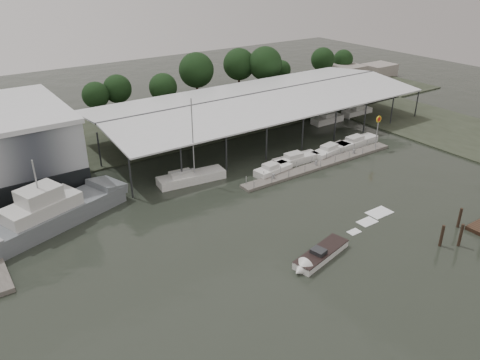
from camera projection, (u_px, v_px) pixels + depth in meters
ground at (286, 224)px, 54.39m from camera, size 200.00×200.00×0.00m
land_strip_far at (139, 126)px, 85.43m from camera, size 140.00×30.00×0.30m
land_strip_east at (441, 127)px, 84.91m from camera, size 20.00×60.00×0.30m
covered_boat_shed at (259, 97)px, 81.21m from camera, size 58.24×24.00×6.96m
floating_dock at (321, 165)px, 69.42m from camera, size 28.00×2.00×1.40m
shell_fuel_sign at (378, 126)px, 73.99m from camera, size 1.10×0.18×5.55m
distant_commercial_buildings at (353, 72)px, 117.06m from camera, size 22.00×8.00×4.00m
grey_trawler at (53, 212)px, 53.69m from camera, size 18.93×10.16×8.84m
white_sailboat at (190, 178)px, 64.34m from camera, size 9.67×3.74×11.94m
speedboat_underway at (318, 257)px, 47.82m from camera, size 18.82×5.95×2.00m
moored_cruiser_0 at (273, 170)px, 66.76m from camera, size 6.00×2.83×1.70m
moored_cruiser_1 at (296, 159)px, 70.32m from camera, size 7.61×2.50×1.70m
moored_cruiser_2 at (331, 150)px, 73.47m from camera, size 7.89×3.34×1.70m
moored_cruiser_3 at (356, 142)px, 76.81m from camera, size 8.45×2.57×1.70m
mooring_pilings at (479, 238)px, 49.79m from camera, size 5.42×7.73×3.79m
horizon_tree_line at (232, 70)px, 99.57m from camera, size 67.25×11.10×10.88m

